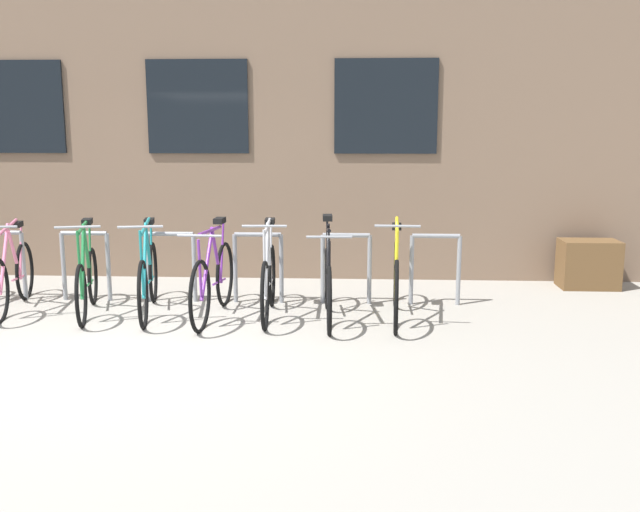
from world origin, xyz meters
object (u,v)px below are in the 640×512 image
bicycle_teal (148,278)px  bicycle_pink (12,276)px  bicycle_silver (268,280)px  bicycle_black (328,283)px  bicycle_purple (213,280)px  bicycle_green (87,280)px  planter_box (588,264)px  bicycle_yellow (396,280)px

bicycle_teal → bicycle_pink: bicycle_teal is taller
bicycle_silver → bicycle_pink: bearing=177.9°
bicycle_teal → bicycle_black: (1.94, -0.15, -0.00)m
bicycle_silver → bicycle_purple: (-0.58, -0.07, 0.01)m
bicycle_teal → bicycle_purple: bicycle_teal is taller
bicycle_purple → bicycle_pink: bearing=175.7°
bicycle_teal → bicycle_purple: 0.74m
bicycle_green → planter_box: bearing=14.8°
bicycle_teal → bicycle_silver: bearing=-1.7°
bicycle_green → bicycle_pink: (-0.88, 0.12, 0.01)m
bicycle_pink → bicycle_teal: bearing=-2.4°
bicycle_pink → bicycle_silver: 2.84m
bicycle_yellow → bicycle_pink: size_ratio=1.08×
bicycle_teal → bicycle_green: bearing=-175.2°
bicycle_black → planter_box: bicycle_black is taller
bicycle_green → bicycle_silver: size_ratio=0.95×
bicycle_black → bicycle_pink: bearing=176.4°
bicycle_pink → planter_box: 6.80m
bicycle_yellow → bicycle_silver: (-1.34, 0.02, -0.01)m
bicycle_purple → bicycle_green: bearing=177.8°
bicycle_teal → planter_box: bicycle_teal is taller
bicycle_teal → bicycle_purple: size_ratio=0.99×
bicycle_silver → bicycle_purple: bicycle_silver is taller
bicycle_pink → bicycle_silver: size_ratio=1.01×
bicycle_green → planter_box: (5.78, 1.52, -0.07)m
bicycle_silver → bicycle_black: size_ratio=0.99×
bicycle_yellow → planter_box: bicycle_yellow is taller
bicycle_pink → planter_box: (6.66, 1.40, -0.08)m
bicycle_green → bicycle_black: bearing=-2.2°
bicycle_silver → bicycle_yellow: bearing=-0.6°
bicycle_green → bicycle_black: bicycle_black is taller
bicycle_black → bicycle_purple: (-1.21, 0.05, 0.01)m
bicycle_teal → bicycle_purple: bearing=-8.4°
bicycle_teal → bicycle_pink: (-1.53, 0.06, -0.01)m
bicycle_green → bicycle_yellow: (3.30, -0.00, 0.03)m
bicycle_purple → planter_box: 4.67m
bicycle_black → bicycle_yellow: bearing=8.0°
bicycle_pink → bicycle_purple: 2.27m
bicycle_black → bicycle_purple: size_ratio=0.95×
bicycle_pink → bicycle_black: bicycle_black is taller
bicycle_purple → planter_box: bicycle_purple is taller
bicycle_pink → bicycle_silver: bearing=-2.1°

